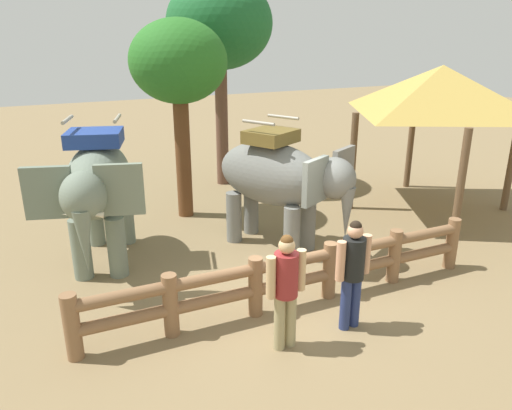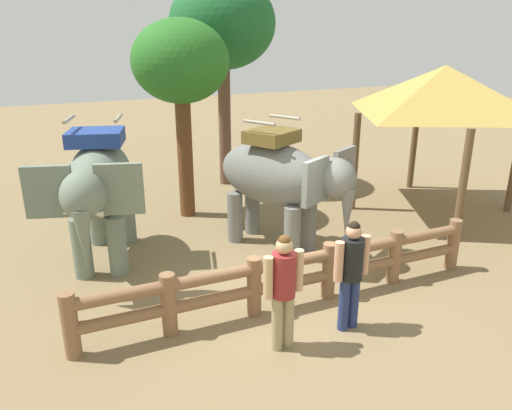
{
  "view_description": "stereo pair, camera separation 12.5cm",
  "coord_description": "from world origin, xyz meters",
  "px_view_note": "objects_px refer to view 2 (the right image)",
  "views": [
    {
      "loc": [
        -3.88,
        -6.35,
        4.48
      ],
      "look_at": [
        0.0,
        1.5,
        1.4
      ],
      "focal_mm": 34.0,
      "sensor_mm": 36.0,
      "label": 1
    },
    {
      "loc": [
        -3.76,
        -6.4,
        4.48
      ],
      "look_at": [
        0.0,
        1.5,
        1.4
      ],
      "focal_mm": 34.0,
      "sensor_mm": 36.0,
      "label": 2
    }
  ],
  "objects_px": {
    "elephant_center": "(280,178)",
    "tourist_man_in_blue": "(283,284)",
    "log_fence": "(293,274)",
    "elephant_near_left": "(99,185)",
    "tree_far_left": "(181,66)",
    "tourist_woman_in_black": "(351,268)",
    "thatched_shelter": "(444,91)",
    "tree_back_center": "(223,26)"
  },
  "relations": [
    {
      "from": "elephant_near_left",
      "to": "tree_far_left",
      "type": "bearing_deg",
      "value": 39.89
    },
    {
      "from": "elephant_center",
      "to": "tourist_woman_in_black",
      "type": "xyz_separation_m",
      "value": [
        -0.48,
        -3.27,
        -0.54
      ]
    },
    {
      "from": "log_fence",
      "to": "elephant_near_left",
      "type": "distance_m",
      "value": 4.25
    },
    {
      "from": "elephant_center",
      "to": "tourist_man_in_blue",
      "type": "bearing_deg",
      "value": -117.1
    },
    {
      "from": "elephant_near_left",
      "to": "tree_back_center",
      "type": "xyz_separation_m",
      "value": [
        4.4,
        4.27,
        3.06
      ]
    },
    {
      "from": "elephant_near_left",
      "to": "tourist_man_in_blue",
      "type": "relative_size",
      "value": 1.94
    },
    {
      "from": "log_fence",
      "to": "elephant_center",
      "type": "bearing_deg",
      "value": 67.45
    },
    {
      "from": "log_fence",
      "to": "elephant_near_left",
      "type": "bearing_deg",
      "value": 129.91
    },
    {
      "from": "tourist_woman_in_black",
      "to": "tree_back_center",
      "type": "bearing_deg",
      "value": 81.25
    },
    {
      "from": "tourist_man_in_blue",
      "to": "elephant_center",
      "type": "bearing_deg",
      "value": 62.9
    },
    {
      "from": "tree_far_left",
      "to": "tourist_woman_in_black",
      "type": "bearing_deg",
      "value": -83.43
    },
    {
      "from": "thatched_shelter",
      "to": "tree_back_center",
      "type": "xyz_separation_m",
      "value": [
        -4.02,
        4.71,
        1.58
      ]
    },
    {
      "from": "tourist_woman_in_black",
      "to": "tree_back_center",
      "type": "distance_m",
      "value": 9.25
    },
    {
      "from": "tourist_woman_in_black",
      "to": "elephant_center",
      "type": "bearing_deg",
      "value": 81.66
    },
    {
      "from": "tourist_woman_in_black",
      "to": "thatched_shelter",
      "type": "height_order",
      "value": "thatched_shelter"
    },
    {
      "from": "log_fence",
      "to": "tree_far_left",
      "type": "relative_size",
      "value": 1.53
    },
    {
      "from": "tourist_man_in_blue",
      "to": "tree_far_left",
      "type": "height_order",
      "value": "tree_far_left"
    },
    {
      "from": "elephant_near_left",
      "to": "tourist_man_in_blue",
      "type": "xyz_separation_m",
      "value": [
        1.92,
        -4.13,
        -0.62
      ]
    },
    {
      "from": "elephant_center",
      "to": "tourist_woman_in_black",
      "type": "bearing_deg",
      "value": -98.34
    },
    {
      "from": "elephant_center",
      "to": "tourist_man_in_blue",
      "type": "distance_m",
      "value": 3.72
    },
    {
      "from": "tourist_man_in_blue",
      "to": "thatched_shelter",
      "type": "bearing_deg",
      "value": 29.5
    },
    {
      "from": "log_fence",
      "to": "tree_far_left",
      "type": "xyz_separation_m",
      "value": [
        -0.23,
        5.17,
        3.19
      ]
    },
    {
      "from": "tourist_man_in_blue",
      "to": "tree_back_center",
      "type": "height_order",
      "value": "tree_back_center"
    },
    {
      "from": "log_fence",
      "to": "tourist_man_in_blue",
      "type": "relative_size",
      "value": 4.06
    },
    {
      "from": "tourist_man_in_blue",
      "to": "tree_far_left",
      "type": "distance_m",
      "value": 6.74
    },
    {
      "from": "elephant_near_left",
      "to": "tree_back_center",
      "type": "height_order",
      "value": "tree_back_center"
    },
    {
      "from": "elephant_near_left",
      "to": "tree_back_center",
      "type": "distance_m",
      "value": 6.85
    },
    {
      "from": "elephant_center",
      "to": "tree_far_left",
      "type": "distance_m",
      "value": 3.8
    },
    {
      "from": "elephant_near_left",
      "to": "elephant_center",
      "type": "bearing_deg",
      "value": -13.37
    },
    {
      "from": "tourist_woman_in_black",
      "to": "tourist_man_in_blue",
      "type": "distance_m",
      "value": 1.2
    },
    {
      "from": "elephant_near_left",
      "to": "tree_far_left",
      "type": "xyz_separation_m",
      "value": [
        2.41,
        2.01,
        2.11
      ]
    },
    {
      "from": "tree_back_center",
      "to": "elephant_near_left",
      "type": "bearing_deg",
      "value": -135.92
    },
    {
      "from": "elephant_near_left",
      "to": "log_fence",
      "type": "bearing_deg",
      "value": -50.09
    },
    {
      "from": "tree_far_left",
      "to": "elephant_center",
      "type": "bearing_deg",
      "value": -67.5
    },
    {
      "from": "tourist_woman_in_black",
      "to": "thatched_shelter",
      "type": "relative_size",
      "value": 0.37
    },
    {
      "from": "elephant_center",
      "to": "tree_back_center",
      "type": "xyz_separation_m",
      "value": [
        0.81,
        5.12,
        3.13
      ]
    },
    {
      "from": "elephant_near_left",
      "to": "elephant_center",
      "type": "height_order",
      "value": "elephant_near_left"
    },
    {
      "from": "log_fence",
      "to": "tourist_woman_in_black",
      "type": "distance_m",
      "value": 1.18
    },
    {
      "from": "log_fence",
      "to": "thatched_shelter",
      "type": "relative_size",
      "value": 1.5
    },
    {
      "from": "tourist_woman_in_black",
      "to": "elephant_near_left",
      "type": "bearing_deg",
      "value": 127.02
    },
    {
      "from": "elephant_near_left",
      "to": "tree_back_center",
      "type": "relative_size",
      "value": 0.59
    },
    {
      "from": "elephant_center",
      "to": "thatched_shelter",
      "type": "xyz_separation_m",
      "value": [
        4.83,
        0.41,
        1.55
      ]
    }
  ]
}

